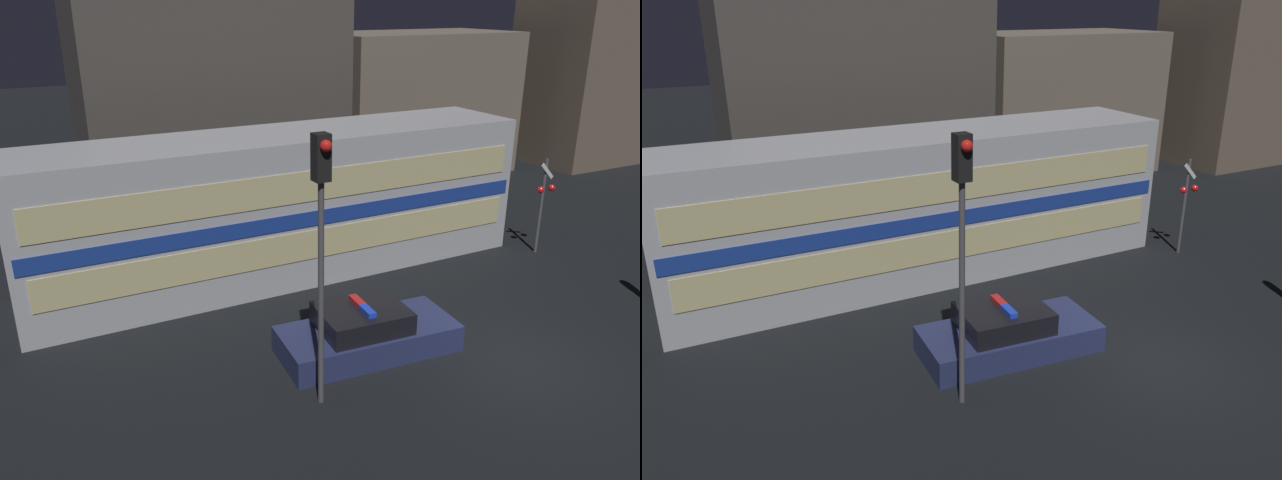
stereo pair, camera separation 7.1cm
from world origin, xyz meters
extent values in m
plane|color=black|center=(0.00, 0.00, 0.00)|extent=(120.00, 120.00, 0.00)
cube|color=#B7BABF|center=(-2.76, 7.43, 2.22)|extent=(15.46, 3.11, 4.43)
cube|color=#193899|center=(-2.76, 5.86, 2.22)|extent=(15.16, 0.03, 0.44)
cube|color=beige|center=(-2.76, 5.86, 1.42)|extent=(14.69, 0.02, 0.89)
cube|color=beige|center=(-2.76, 5.86, 3.19)|extent=(14.69, 0.02, 0.89)
cube|color=navy|center=(-2.90, 2.09, 0.33)|extent=(4.47, 2.20, 0.67)
cube|color=black|center=(-3.07, 2.10, 0.93)|extent=(2.21, 1.80, 0.53)
cube|color=blue|center=(-3.10, 1.82, 1.26)|extent=(0.24, 0.57, 0.12)
cube|color=red|center=(-3.05, 2.38, 1.26)|extent=(0.24, 0.57, 0.12)
cylinder|color=#4C4C51|center=(5.60, 4.95, 1.63)|extent=(0.10, 0.10, 3.26)
sphere|color=red|center=(5.36, 4.84, 2.28)|extent=(0.23, 0.23, 0.23)
sphere|color=red|center=(5.85, 4.84, 2.28)|extent=(0.23, 0.23, 0.23)
cube|color=white|center=(5.60, 4.88, 2.87)|extent=(0.58, 0.03, 0.58)
cylinder|color=#4C4C51|center=(-4.89, 0.76, 2.46)|extent=(0.12, 0.12, 4.92)
cube|color=black|center=(-4.89, 0.76, 5.37)|extent=(0.30, 0.30, 0.90)
sphere|color=red|center=(-4.89, 0.56, 5.62)|extent=(0.23, 0.23, 0.23)
cube|color=#47423D|center=(-2.54, 14.39, 5.32)|extent=(9.94, 4.52, 10.63)
cube|color=#726656|center=(8.22, 16.04, 3.34)|extent=(9.22, 5.04, 6.69)
cube|color=brown|center=(19.85, 14.04, 4.94)|extent=(10.36, 5.07, 9.89)
camera|label=1|loc=(-10.10, -9.25, 8.08)|focal=35.00mm
camera|label=2|loc=(-10.04, -9.28, 8.08)|focal=35.00mm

